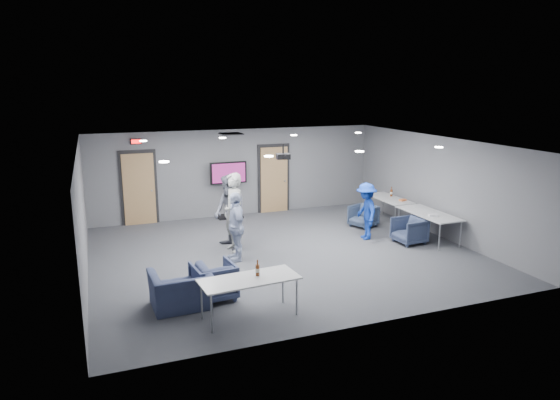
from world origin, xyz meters
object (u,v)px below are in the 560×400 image
object	(u,v)px
table_right_b	(429,214)
chair_front_b	(181,290)
person_c	(236,226)
chair_right_b	(409,231)
person_d	(366,211)
chair_right_a	(363,216)
tv_stand	(229,186)
table_front_left	(249,281)
person_b	(230,212)
bottle_front	(258,270)
bottle_right	(391,193)
table_right_a	(389,200)
projector	(283,156)
person_a	(233,212)
chair_front_a	(214,281)

from	to	relation	value
table_right_b	chair_front_b	bearing A→B (deg)	105.11
person_c	chair_right_b	distance (m)	4.60
person_d	chair_right_a	distance (m)	1.25
chair_right_b	tv_stand	world-z (taller)	tv_stand
person_c	person_d	size ratio (longest dim) A/B	1.08
chair_right_a	chair_front_b	bearing A→B (deg)	-82.31
person_d	table_front_left	distance (m)	5.42
person_b	chair_front_b	bearing A→B (deg)	-43.61
person_b	table_right_b	world-z (taller)	person_b
bottle_front	bottle_right	distance (m)	7.46
person_d	bottle_front	distance (m)	5.23
table_right_a	bottle_right	xyz separation A→B (m)	(0.19, 0.18, 0.16)
chair_front_b	table_right_b	bearing A→B (deg)	-167.41
projector	chair_front_b	bearing A→B (deg)	-132.26
chair_right_b	bottle_front	distance (m)	5.59
table_front_left	bottle_right	xyz separation A→B (m)	(5.99, 4.75, 0.15)
person_a	table_right_a	size ratio (longest dim) A/B	1.15
chair_right_b	table_right_b	world-z (taller)	table_right_b
chair_right_b	table_front_left	distance (m)	5.77
chair_right_a	table_right_a	xyz separation A→B (m)	(0.98, 0.21, 0.37)
person_a	table_right_a	world-z (taller)	person_a
chair_front_b	table_right_b	xyz separation A→B (m)	(6.87, 1.86, 0.34)
person_c	tv_stand	size ratio (longest dim) A/B	0.94
table_right_b	person_b	bearing A→B (deg)	77.45
table_front_left	bottle_right	distance (m)	7.65
person_b	bottle_right	size ratio (longest dim) A/B	6.40
person_d	table_right_a	size ratio (longest dim) A/B	0.89
person_a	chair_front_a	size ratio (longest dim) A/B	2.46
chair_right_a	bottle_right	distance (m)	1.34
person_d	projector	world-z (taller)	projector
person_a	chair_right_a	world-z (taller)	person_a
person_a	table_front_left	bearing A→B (deg)	-22.50
person_d	tv_stand	xyz separation A→B (m)	(-2.83, 3.42, 0.23)
chair_right_a	person_d	bearing A→B (deg)	-50.65
table_right_a	bottle_right	size ratio (longest dim) A/B	5.80
chair_right_a	table_right_a	world-z (taller)	table_right_a
person_b	table_right_a	size ratio (longest dim) A/B	1.10
person_d	tv_stand	world-z (taller)	tv_stand
table_right_a	bottle_right	world-z (taller)	bottle_right
tv_stand	bottle_right	bearing A→B (deg)	-23.72
person_c	table_right_a	size ratio (longest dim) A/B	0.96
table_right_a	bottle_front	xyz separation A→B (m)	(-5.62, -4.50, 0.16)
chair_right_a	chair_right_b	world-z (taller)	chair_right_b
person_a	table_front_left	distance (m)	3.71
chair_right_b	tv_stand	size ratio (longest dim) A/B	0.42
bottle_right	table_right_b	bearing A→B (deg)	-95.24
person_b	bottle_front	size ratio (longest dim) A/B	6.37
person_d	bottle_right	bearing A→B (deg)	140.18
chair_right_a	chair_right_b	xyz separation A→B (m)	(0.33, -1.78, 0.02)
chair_front_a	tv_stand	size ratio (longest dim) A/B	0.46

